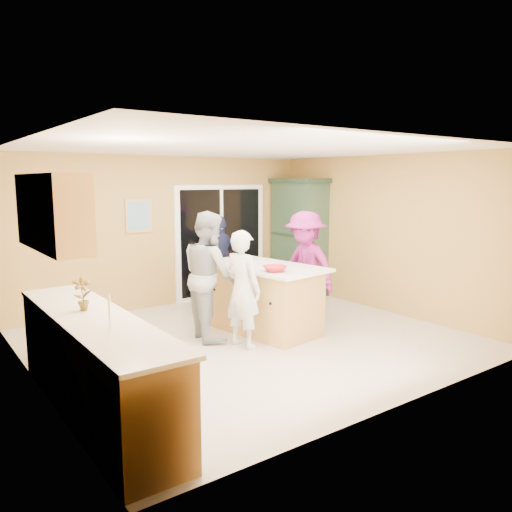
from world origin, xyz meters
TOP-DOWN VIEW (x-y plane):
  - floor at (0.00, 0.00)m, footprint 5.50×5.50m
  - ceiling at (0.00, 0.00)m, footprint 5.50×5.00m
  - wall_back at (0.00, 2.50)m, footprint 5.50×0.10m
  - wall_front at (0.00, -2.50)m, footprint 5.50×0.10m
  - wall_left at (-2.75, 0.00)m, footprint 0.10×5.00m
  - wall_right at (2.75, 0.00)m, footprint 0.10×5.00m
  - left_cabinet_run at (-2.45, -1.05)m, footprint 0.65×3.05m
  - upper_cabinets at (-2.58, -0.20)m, footprint 0.35×1.60m
  - sliding_door at (1.05, 2.46)m, footprint 1.90×0.07m
  - framed_picture at (-0.55, 2.48)m, footprint 0.46×0.04m
  - kitchen_island at (0.40, 0.28)m, footprint 1.26×1.98m
  - green_hutch at (2.49, 1.90)m, footprint 0.64×1.21m
  - woman_white at (-0.24, -0.14)m, footprint 0.49×0.64m
  - woman_grey at (-0.39, 0.44)m, footprint 0.82×0.97m
  - woman_navy at (0.58, 1.74)m, footprint 1.02×0.70m
  - woman_magenta at (1.24, 0.30)m, footprint 0.74×1.17m
  - serving_bowl at (0.22, -0.24)m, footprint 0.38×0.38m
  - tulip_vase at (-2.45, -0.65)m, footprint 0.20×0.17m
  - tumbler_near at (0.22, 0.56)m, footprint 0.09×0.09m
  - tumbler_far at (0.21, 0.79)m, footprint 0.10×0.10m
  - wine_bottle at (0.36, 0.89)m, footprint 0.08×0.08m
  - white_plate at (0.26, -0.02)m, footprint 0.23×0.23m

SIDE VIEW (x-z plane):
  - floor at x=0.00m, z-range 0.00..0.00m
  - kitchen_island at x=0.40m, z-range -0.03..0.95m
  - left_cabinet_run at x=-2.45m, z-range -0.16..1.08m
  - woman_white at x=-0.24m, z-range 0.00..1.55m
  - woman_navy at x=0.58m, z-range 0.00..1.61m
  - woman_magenta at x=1.24m, z-range 0.00..1.72m
  - woman_grey at x=-0.39m, z-range 0.00..1.77m
  - white_plate at x=0.26m, z-range 0.98..0.99m
  - serving_bowl at x=0.22m, z-range 0.98..1.05m
  - tumbler_near at x=0.22m, z-range 0.98..1.08m
  - tumbler_far at x=0.21m, z-range 0.98..1.10m
  - sliding_door at x=1.05m, z-range 0.00..2.10m
  - green_hutch at x=2.49m, z-range -0.03..2.19m
  - tulip_vase at x=-2.45m, z-range 0.94..1.27m
  - wine_bottle at x=0.36m, z-range 0.94..1.29m
  - wall_back at x=0.00m, z-range 0.00..2.60m
  - wall_front at x=0.00m, z-range 0.00..2.60m
  - wall_left at x=-2.75m, z-range 0.00..2.60m
  - wall_right at x=2.75m, z-range 0.00..2.60m
  - framed_picture at x=-0.55m, z-range 1.32..1.88m
  - upper_cabinets at x=-2.58m, z-range 1.50..2.25m
  - ceiling at x=0.00m, z-range 2.55..2.65m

